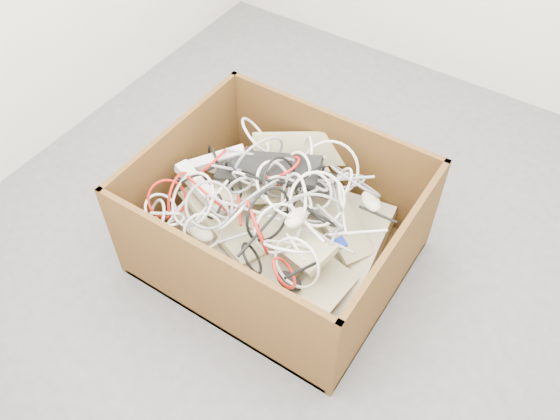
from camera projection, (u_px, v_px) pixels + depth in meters
The scene contains 8 objects.
ground at pixel (313, 234), 2.76m from camera, with size 3.00×3.00×0.00m, color #4E4E50.
cardboard_box at pixel (275, 235), 2.58m from camera, with size 1.07×0.89×0.53m.
keyboard_pile at pixel (280, 208), 2.50m from camera, with size 0.82×0.94×0.36m.
mice_scatter at pixel (274, 209), 2.40m from camera, with size 0.80×0.59×0.19m.
power_strip_left at pixel (215, 159), 2.54m from camera, with size 0.27×0.05×0.04m, color silver.
power_strip_right at pixel (201, 188), 2.48m from camera, with size 0.30×0.06×0.04m, color silver.
vga_plug at pixel (340, 243), 2.31m from camera, with size 0.04×0.04×0.02m, color #0D2BCC.
cable_tangle at pixel (266, 195), 2.38m from camera, with size 0.96×0.77×0.45m.
Camera 1 is at (0.81, -1.52, 2.17)m, focal length 37.91 mm.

